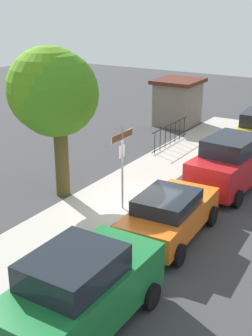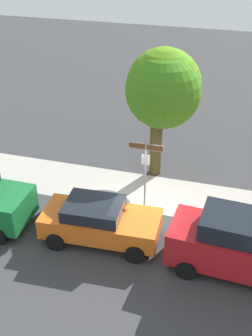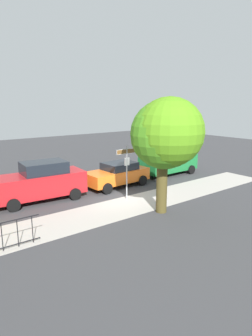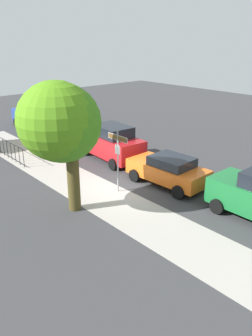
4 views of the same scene
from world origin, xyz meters
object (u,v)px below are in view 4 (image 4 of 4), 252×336
at_px(car_red, 110,142).
at_px(car_blue, 34,116).
at_px(car_yellow, 63,128).
at_px(street_sign, 118,151).
at_px(shade_tree, 61,123).
at_px(car_orange, 168,170).

bearing_deg(car_red, car_blue, 3.41).
relative_size(car_red, car_yellow, 1.12).
distance_m(street_sign, shade_tree, 3.30).
relative_size(shade_tree, car_blue, 1.18).
height_order(car_orange, car_yellow, car_yellow).
xyz_separation_m(shade_tree, car_blue, (13.38, -5.49, -2.78)).
relative_size(car_orange, car_blue, 0.90).
bearing_deg(car_blue, car_red, 179.70).
distance_m(shade_tree, car_orange, 6.02).
xyz_separation_m(street_sign, car_orange, (-1.04, -2.32, -1.24)).
xyz_separation_m(car_orange, car_red, (4.80, -0.26, 0.26)).
bearing_deg(street_sign, shade_tree, 90.33).
distance_m(street_sign, car_orange, 2.83).
bearing_deg(car_blue, car_yellow, 176.06).
bearing_deg(car_red, car_yellow, 7.04).
distance_m(street_sign, car_blue, 13.67).
distance_m(car_red, car_yellow, 4.81).
xyz_separation_m(shade_tree, car_yellow, (8.58, -5.14, -2.74)).
xyz_separation_m(car_orange, car_blue, (14.40, -0.35, 0.20)).
bearing_deg(car_orange, car_red, -5.99).
bearing_deg(car_blue, car_orange, 178.83).
relative_size(car_orange, car_yellow, 0.96).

